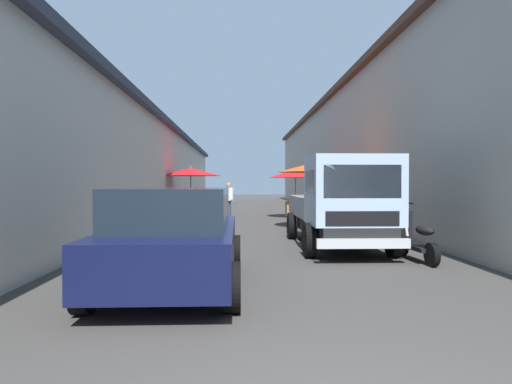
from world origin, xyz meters
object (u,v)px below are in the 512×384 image
object	(u,v)px
vendor_by_crates	(229,198)
parked_scooter	(416,238)
plastic_stool	(226,224)
delivery_truck	(344,205)
fruit_stall_mid_lane	(191,176)
hatchback_car	(175,237)
fruit_stall_near_left	(295,178)
fruit_stall_near_right	(319,175)

from	to	relation	value
vendor_by_crates	parked_scooter	bearing A→B (deg)	-160.00
vendor_by_crates	plastic_stool	bearing A→B (deg)	-179.31
delivery_truck	parked_scooter	bearing A→B (deg)	-133.60
delivery_truck	plastic_stool	distance (m)	4.44
vendor_by_crates	parked_scooter	world-z (taller)	vendor_by_crates
fruit_stall_mid_lane	vendor_by_crates	distance (m)	2.35
hatchback_car	parked_scooter	size ratio (longest dim) A/B	2.31
fruit_stall_mid_lane	parked_scooter	bearing A→B (deg)	-154.56
fruit_stall_mid_lane	parked_scooter	world-z (taller)	fruit_stall_mid_lane
fruit_stall_mid_lane	plastic_stool	world-z (taller)	fruit_stall_mid_lane
delivery_truck	plastic_stool	world-z (taller)	delivery_truck
fruit_stall_near_left	delivery_truck	bearing A→B (deg)	179.06
delivery_truck	plastic_stool	bearing A→B (deg)	37.89
fruit_stall_near_left	plastic_stool	bearing A→B (deg)	155.37
fruit_stall_mid_lane	parked_scooter	size ratio (longest dim) A/B	1.66
delivery_truck	parked_scooter	distance (m)	1.70
fruit_stall_near_right	vendor_by_crates	distance (m)	5.65
fruit_stall_mid_lane	plastic_stool	bearing A→B (deg)	-166.00
fruit_stall_near_left	parked_scooter	size ratio (longest dim) A/B	1.39
hatchback_car	parked_scooter	xyz separation A→B (m)	(2.03, -4.41, -0.29)
fruit_stall_near_left	parked_scooter	bearing A→B (deg)	-174.73
fruit_stall_near_right	plastic_stool	distance (m)	3.78
parked_scooter	plastic_stool	distance (m)	5.97
delivery_truck	plastic_stool	size ratio (longest dim) A/B	11.33
fruit_stall_mid_lane	vendor_by_crates	world-z (taller)	fruit_stall_mid_lane
hatchback_car	plastic_stool	bearing A→B (deg)	-4.89
fruit_stall_near_right	hatchback_car	size ratio (longest dim) A/B	0.69
hatchback_car	fruit_stall_mid_lane	bearing A→B (deg)	5.24
fruit_stall_near_right	plastic_stool	bearing A→B (deg)	117.70
fruit_stall_mid_lane	vendor_by_crates	bearing A→B (deg)	-124.05
fruit_stall_mid_lane	hatchback_car	xyz separation A→B (m)	(-14.01, -1.28, -1.12)
vendor_by_crates	plastic_stool	xyz separation A→B (m)	(-6.22, -0.08, -0.56)
fruit_stall_mid_lane	fruit_stall_near_left	size ratio (longest dim) A/B	1.19
fruit_stall_near_right	vendor_by_crates	xyz separation A→B (m)	(4.60, 3.15, -0.93)
hatchback_car	plastic_stool	size ratio (longest dim) A/B	9.00
fruit_stall_mid_lane	plastic_stool	size ratio (longest dim) A/B	6.44
hatchback_car	delivery_truck	world-z (taller)	delivery_truck
hatchback_car	fruit_stall_near_right	bearing A→B (deg)	-23.90
fruit_stall_mid_lane	fruit_stall_near_right	xyz separation A→B (m)	(-5.80, -4.92, -0.04)
delivery_truck	hatchback_car	bearing A→B (deg)	133.90
delivery_truck	parked_scooter	xyz separation A→B (m)	(-1.10, -1.15, -0.59)
fruit_stall_near_left	fruit_stall_near_right	bearing A→B (deg)	-177.24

